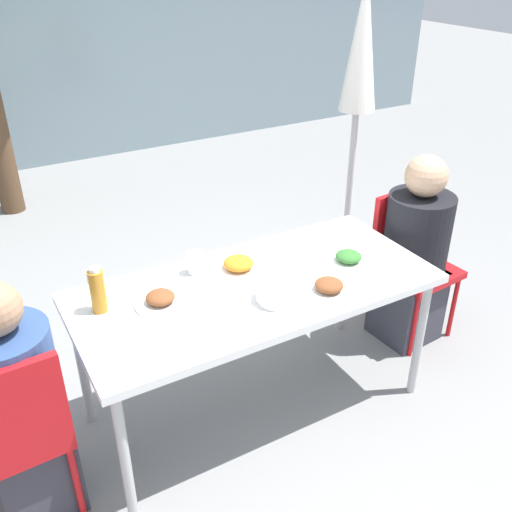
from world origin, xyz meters
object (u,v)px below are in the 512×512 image
object	(u,v)px
bottle	(98,290)
salad_bowl	(277,294)
drinking_cup	(195,263)
chair_right	(409,253)
person_right	(414,258)
person_left	(21,412)
chair_left	(12,431)
closed_umbrella	(359,76)

from	to	relation	value
bottle	salad_bowl	distance (m)	0.77
bottle	drinking_cup	xyz separation A→B (m)	(0.48, 0.08, -0.05)
chair_right	person_right	xyz separation A→B (m)	(-0.04, -0.08, 0.02)
chair_right	salad_bowl	size ratio (longest dim) A/B	4.71
person_left	chair_right	distance (m)	2.23
chair_right	bottle	distance (m)	1.84
chair_left	person_left	distance (m)	0.09
person_left	closed_umbrella	xyz separation A→B (m)	(2.39, 1.01, 0.86)
closed_umbrella	person_left	bearing A→B (deg)	-157.11
person_left	drinking_cup	xyz separation A→B (m)	(0.89, 0.28, 0.28)
person_left	person_right	bearing A→B (deg)	0.97
bottle	drinking_cup	size ratio (longest dim) A/B	1.97
closed_umbrella	bottle	bearing A→B (deg)	-157.73
person_left	chair_right	xyz separation A→B (m)	(2.22, 0.22, -0.00)
person_left	closed_umbrella	size ratio (longest dim) A/B	0.55
closed_umbrella	drinking_cup	world-z (taller)	closed_umbrella
chair_right	closed_umbrella	distance (m)	1.18
person_right	salad_bowl	xyz separation A→B (m)	(-1.07, -0.24, 0.24)
chair_right	closed_umbrella	world-z (taller)	closed_umbrella
person_right	bottle	distance (m)	1.80
drinking_cup	salad_bowl	world-z (taller)	drinking_cup
person_left	closed_umbrella	bearing A→B (deg)	20.35
chair_left	drinking_cup	xyz separation A→B (m)	(0.94, 0.36, 0.28)
closed_umbrella	bottle	distance (m)	2.21
salad_bowl	closed_umbrella	bearing A→B (deg)	41.06
person_left	closed_umbrella	world-z (taller)	closed_umbrella
drinking_cup	chair_left	bearing A→B (deg)	-158.82
chair_right	salad_bowl	world-z (taller)	chair_right
chair_right	person_right	size ratio (longest dim) A/B	0.76
salad_bowl	drinking_cup	bearing A→B (deg)	118.66
bottle	salad_bowl	size ratio (longest dim) A/B	1.14
salad_bowl	bottle	bearing A→B (deg)	156.23
chair_left	chair_right	xyz separation A→B (m)	(2.27, 0.30, 0.00)
bottle	drinking_cup	distance (m)	0.49
chair_left	drinking_cup	size ratio (longest dim) A/B	8.13
drinking_cup	salad_bowl	xyz separation A→B (m)	(0.21, -0.39, -0.02)
bottle	chair_left	bearing A→B (deg)	-148.35
chair_left	closed_umbrella	xyz separation A→B (m)	(2.43, 1.09, 0.86)
person_left	closed_umbrella	distance (m)	2.73
bottle	drinking_cup	world-z (taller)	bottle
bottle	salad_bowl	world-z (taller)	bottle
chair_left	drinking_cup	bearing A→B (deg)	18.64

